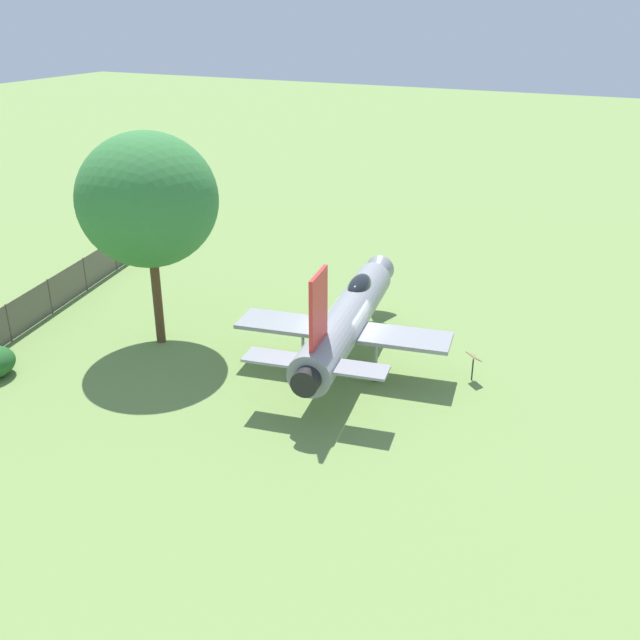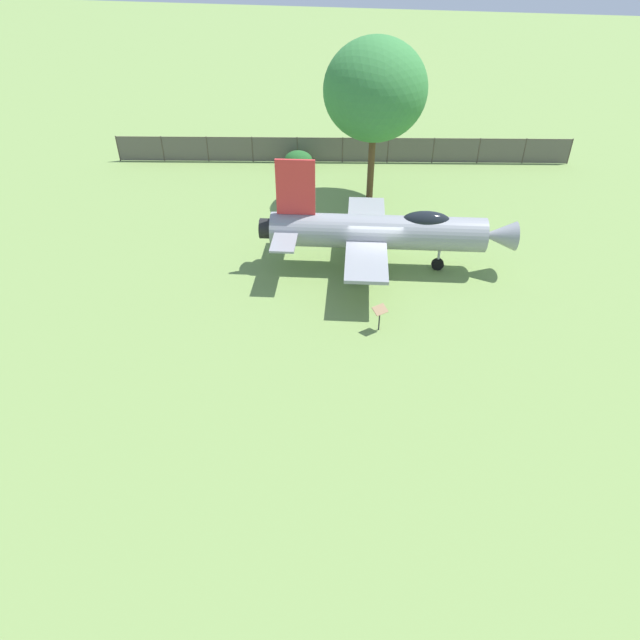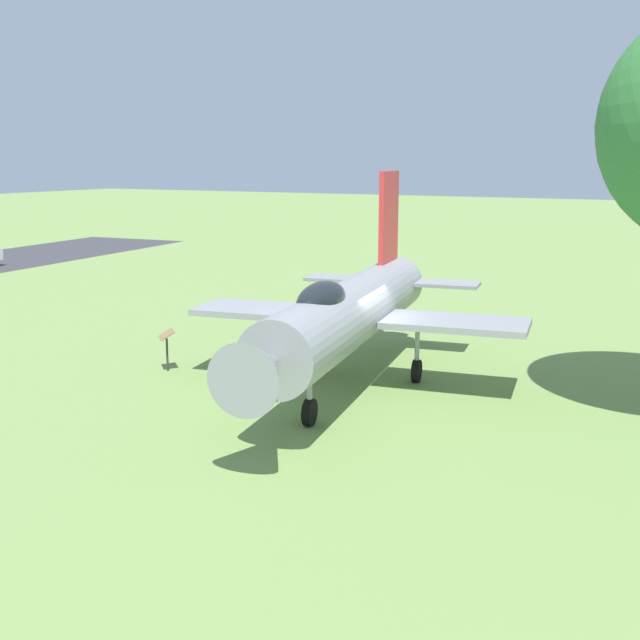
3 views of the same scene
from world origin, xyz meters
TOP-DOWN VIEW (x-y plane):
  - ground_plane at (0.00, 0.00)m, footprint 200.00×200.00m
  - display_jet at (0.35, 0.06)m, footprint 12.09×8.79m
  - shade_tree at (-1.55, 8.18)m, footprint 5.75×5.75m
  - perimeter_fence at (-4.41, 14.15)m, footprint 31.10×6.59m
  - info_plaque at (0.90, -5.09)m, footprint 0.70×0.71m

SIDE VIEW (x-z plane):
  - ground_plane at x=0.00m, z-range 0.00..0.00m
  - info_plaque at x=0.90m, z-range 0.28..1.43m
  - perimeter_fence at x=-4.41m, z-range 0.05..1.81m
  - display_jet at x=0.35m, z-range -0.68..4.66m
  - shade_tree at x=-1.55m, z-range 1.79..10.92m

